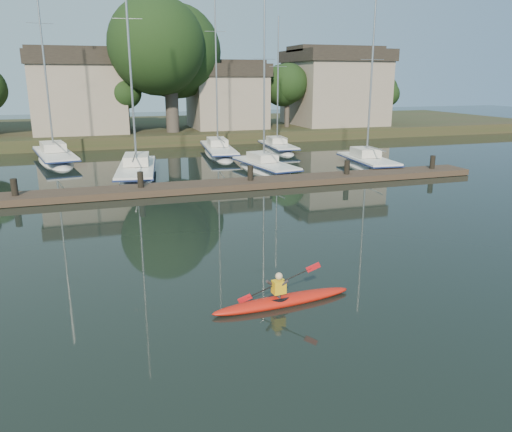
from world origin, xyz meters
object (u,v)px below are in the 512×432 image
object	(u,v)px
sailboat_7	(278,153)
sailboat_3	(265,174)
sailboat_5	(56,164)
sailboat_4	(367,170)
dock	(198,187)
sailboat_2	(137,179)
kayak	(282,299)
sailboat_6	(218,156)

from	to	relation	value
sailboat_7	sailboat_3	bearing A→B (deg)	-112.10
sailboat_5	sailboat_4	bearing A→B (deg)	-34.83
dock	sailboat_7	bearing A→B (deg)	54.00
sailboat_2	sailboat_5	xyz separation A→B (m)	(-5.18, 7.74, -0.01)
dock	sailboat_2	world-z (taller)	sailboat_2
sailboat_3	sailboat_4	size ratio (longest dim) A/B	0.99
kayak	sailboat_3	distance (m)	19.97
sailboat_3	sailboat_7	size ratio (longest dim) A/B	1.04
sailboat_2	sailboat_3	bearing A→B (deg)	2.16
sailboat_2	sailboat_7	distance (m)	14.59
sailboat_4	sailboat_5	world-z (taller)	sailboat_5
kayak	sailboat_7	size ratio (longest dim) A/B	0.35
sailboat_5	sailboat_3	bearing A→B (deg)	-43.26
sailboat_4	kayak	bearing A→B (deg)	-120.88
kayak	sailboat_7	bearing A→B (deg)	64.58
sailboat_5	sailboat_6	world-z (taller)	sailboat_5
kayak	sailboat_4	world-z (taller)	sailboat_4
sailboat_3	sailboat_5	size ratio (longest dim) A/B	0.75
sailboat_4	sailboat_2	bearing A→B (deg)	179.51
dock	sailboat_3	xyz separation A→B (m)	(5.41, 4.42, -0.39)
dock	kayak	bearing A→B (deg)	-92.64
sailboat_5	sailboat_7	xyz separation A→B (m)	(17.45, 0.14, 0.03)
dock	sailboat_4	bearing A→B (deg)	16.55
sailboat_6	sailboat_7	xyz separation A→B (m)	(5.24, 0.44, 0.01)
sailboat_5	sailboat_2	bearing A→B (deg)	-66.88
sailboat_4	sailboat_5	distance (m)	22.50
dock	sailboat_3	size ratio (longest dim) A/B	2.79
sailboat_2	sailboat_6	world-z (taller)	sailboat_6
kayak	sailboat_4	distance (m)	22.63
sailboat_5	dock	bearing A→B (deg)	-69.16
sailboat_3	sailboat_5	bearing A→B (deg)	138.83
sailboat_3	sailboat_4	world-z (taller)	sailboat_3
sailboat_3	sailboat_4	xyz separation A→B (m)	(7.18, -0.68, -0.02)
sailboat_2	dock	bearing A→B (deg)	-54.41
sailboat_7	sailboat_4	bearing A→B (deg)	-68.59
kayak	sailboat_6	size ratio (longest dim) A/B	0.26
kayak	sailboat_2	world-z (taller)	sailboat_2
sailboat_4	sailboat_6	bearing A→B (deg)	137.98
sailboat_2	sailboat_3	distance (m)	8.20
sailboat_3	sailboat_7	world-z (taller)	sailboat_3
dock	sailboat_7	world-z (taller)	sailboat_7
dock	sailboat_2	bearing A→B (deg)	117.89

